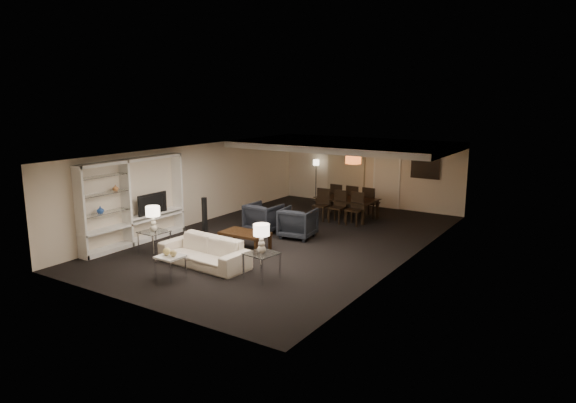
{
  "coord_description": "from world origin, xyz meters",
  "views": [
    {
      "loc": [
        7.59,
        -11.77,
        4.01
      ],
      "look_at": [
        0.0,
        0.0,
        1.1
      ],
      "focal_mm": 32.0,
      "sensor_mm": 36.0,
      "label": 1
    }
  ],
  "objects_px": {
    "armchair_left": "(264,218)",
    "armchair_right": "(298,223)",
    "marble_table": "(171,267)",
    "side_table_right": "(262,266)",
    "side_table_left": "(154,242)",
    "chair_nl": "(321,205)",
    "sofa": "(204,252)",
    "table_lamp_left": "(153,219)",
    "coffee_table": "(245,240)",
    "vase_amber": "(115,188)",
    "chair_nm": "(337,207)",
    "floor_lamp": "(316,180)",
    "chair_fm": "(355,200)",
    "chair_nr": "(354,209)",
    "table_lamp_right": "(261,239)",
    "chair_fr": "(371,202)",
    "dining_table": "(346,208)",
    "floor_speaker": "(205,215)",
    "vase_blue": "(100,210)",
    "television": "(150,203)",
    "pendant_light": "(353,160)",
    "chair_fl": "(339,198)"
  },
  "relations": [
    {
      "from": "coffee_table",
      "to": "side_table_left",
      "type": "height_order",
      "value": "side_table_left"
    },
    {
      "from": "armchair_left",
      "to": "armchair_right",
      "type": "relative_size",
      "value": 1.0
    },
    {
      "from": "chair_fl",
      "to": "vase_amber",
      "type": "bearing_deg",
      "value": 71.08
    },
    {
      "from": "table_lamp_right",
      "to": "television",
      "type": "bearing_deg",
      "value": 168.59
    },
    {
      "from": "sofa",
      "to": "vase_amber",
      "type": "distance_m",
      "value": 3.12
    },
    {
      "from": "side_table_right",
      "to": "marble_table",
      "type": "xyz_separation_m",
      "value": [
        -1.7,
        -1.1,
        -0.03
      ]
    },
    {
      "from": "pendant_light",
      "to": "side_table_left",
      "type": "distance_m",
      "value": 7.11
    },
    {
      "from": "coffee_table",
      "to": "table_lamp_left",
      "type": "relative_size",
      "value": 1.94
    },
    {
      "from": "armchair_left",
      "to": "marble_table",
      "type": "relative_size",
      "value": 1.79
    },
    {
      "from": "coffee_table",
      "to": "armchair_right",
      "type": "distance_m",
      "value": 1.81
    },
    {
      "from": "floor_speaker",
      "to": "armchair_right",
      "type": "bearing_deg",
      "value": 19.32
    },
    {
      "from": "vase_blue",
      "to": "chair_nr",
      "type": "bearing_deg",
      "value": 56.09
    },
    {
      "from": "television",
      "to": "vase_amber",
      "type": "distance_m",
      "value": 1.26
    },
    {
      "from": "armchair_right",
      "to": "side_table_right",
      "type": "relative_size",
      "value": 1.49
    },
    {
      "from": "vase_amber",
      "to": "floor_lamp",
      "type": "xyz_separation_m",
      "value": [
        1.24,
        8.37,
        -0.84
      ]
    },
    {
      "from": "television",
      "to": "sofa",
      "type": "bearing_deg",
      "value": -107.96
    },
    {
      "from": "side_table_left",
      "to": "floor_speaker",
      "type": "bearing_deg",
      "value": 98.81
    },
    {
      "from": "side_table_right",
      "to": "chair_nm",
      "type": "relative_size",
      "value": 0.62
    },
    {
      "from": "chair_fl",
      "to": "marble_table",
      "type": "bearing_deg",
      "value": 93.14
    },
    {
      "from": "floor_speaker",
      "to": "chair_nm",
      "type": "height_order",
      "value": "floor_speaker"
    },
    {
      "from": "dining_table",
      "to": "chair_nm",
      "type": "distance_m",
      "value": 0.67
    },
    {
      "from": "side_table_right",
      "to": "vase_amber",
      "type": "height_order",
      "value": "vase_amber"
    },
    {
      "from": "side_table_left",
      "to": "floor_lamp",
      "type": "relative_size",
      "value": 0.4
    },
    {
      "from": "chair_fm",
      "to": "chair_fr",
      "type": "height_order",
      "value": "same"
    },
    {
      "from": "vase_amber",
      "to": "chair_nr",
      "type": "relative_size",
      "value": 0.16
    },
    {
      "from": "vase_amber",
      "to": "chair_nr",
      "type": "xyz_separation_m",
      "value": [
        4.16,
        5.68,
        -1.13
      ]
    },
    {
      "from": "sofa",
      "to": "table_lamp_right",
      "type": "xyz_separation_m",
      "value": [
        1.7,
        0.0,
        0.58
      ]
    },
    {
      "from": "side_table_left",
      "to": "chair_nl",
      "type": "xyz_separation_m",
      "value": [
        1.83,
        5.48,
        0.22
      ]
    },
    {
      "from": "table_lamp_left",
      "to": "television",
      "type": "bearing_deg",
      "value": 140.49
    },
    {
      "from": "chair_nl",
      "to": "chair_fm",
      "type": "relative_size",
      "value": 1.0
    },
    {
      "from": "table_lamp_right",
      "to": "chair_fr",
      "type": "distance_m",
      "value": 6.8
    },
    {
      "from": "sofa",
      "to": "chair_nl",
      "type": "height_order",
      "value": "chair_nl"
    },
    {
      "from": "side_table_right",
      "to": "table_lamp_left",
      "type": "relative_size",
      "value": 0.97
    },
    {
      "from": "armchair_left",
      "to": "armchair_right",
      "type": "distance_m",
      "value": 1.2
    },
    {
      "from": "vase_blue",
      "to": "dining_table",
      "type": "height_order",
      "value": "vase_blue"
    },
    {
      "from": "vase_amber",
      "to": "armchair_right",
      "type": "bearing_deg",
      "value": 45.56
    },
    {
      "from": "chair_nm",
      "to": "chair_fm",
      "type": "xyz_separation_m",
      "value": [
        0.0,
        1.3,
        0.0
      ]
    },
    {
      "from": "side_table_right",
      "to": "television",
      "type": "relative_size",
      "value": 0.63
    },
    {
      "from": "floor_speaker",
      "to": "chair_nr",
      "type": "distance_m",
      "value": 4.63
    },
    {
      "from": "television",
      "to": "floor_lamp",
      "type": "height_order",
      "value": "floor_lamp"
    },
    {
      "from": "chair_nr",
      "to": "chair_fl",
      "type": "distance_m",
      "value": 1.77
    },
    {
      "from": "marble_table",
      "to": "side_table_right",
      "type": "bearing_deg",
      "value": 32.91
    },
    {
      "from": "vase_amber",
      "to": "chair_nr",
      "type": "distance_m",
      "value": 7.13
    },
    {
      "from": "dining_table",
      "to": "floor_lamp",
      "type": "distance_m",
      "value": 3.12
    },
    {
      "from": "chair_nl",
      "to": "marble_table",
      "type": "bearing_deg",
      "value": -94.44
    },
    {
      "from": "side_table_left",
      "to": "floor_lamp",
      "type": "bearing_deg",
      "value": 89.24
    },
    {
      "from": "chair_nl",
      "to": "chair_fm",
      "type": "xyz_separation_m",
      "value": [
        0.6,
        1.3,
        0.0
      ]
    },
    {
      "from": "sofa",
      "to": "side_table_left",
      "type": "bearing_deg",
      "value": -176.44
    },
    {
      "from": "armchair_right",
      "to": "chair_nr",
      "type": "height_order",
      "value": "chair_nr"
    },
    {
      "from": "vase_amber",
      "to": "chair_fm",
      "type": "relative_size",
      "value": 0.16
    }
  ]
}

